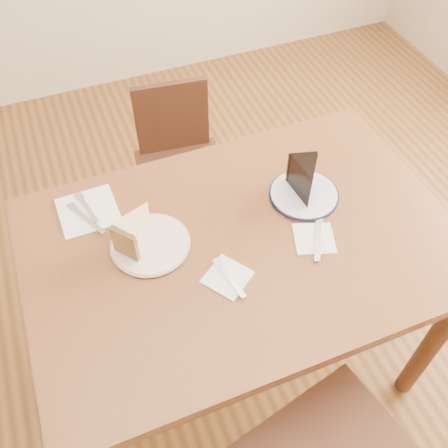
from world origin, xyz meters
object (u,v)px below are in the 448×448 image
Objects in this scene: table at (242,261)px; chair_far at (180,164)px; plate_cream at (151,244)px; plate_navy at (304,195)px; chocolate_cake at (305,182)px; carrot_cake at (138,229)px.

table reaches higher than chair_far.
table is 0.28m from plate_cream.
plate_navy is 1.73× the size of chocolate_cake.
plate_cream reaches higher than table.
carrot_cake is (-0.02, 0.02, 0.05)m from plate_cream.
table is at bearing 94.10° from chair_far.
table is 1.66× the size of chair_far.
chair_far is 3.63× the size of plate_navy.
chair_far is at bearing 87.43° from table.
plate_cream is 1.83× the size of chocolate_cake.
plate_cream is 0.48m from chocolate_cake.
plate_navy is at bearing 1.17° from plate_cream.
plate_cream is (-0.24, 0.08, 0.10)m from table.
carrot_cake is (-0.50, 0.01, 0.05)m from plate_navy.
carrot_cake is at bearing 14.23° from chocolate_cake.
carrot_cake reaches higher than plate_cream.
chair_far is 3.42× the size of plate_cream.
table is 6.04× the size of plate_navy.
table is at bearing -17.34° from plate_cream.
chocolate_cake is at bearing 114.41° from chair_far.
chocolate_cake is at bearing 50.14° from carrot_cake.
plate_navy is (0.24, 0.09, 0.10)m from table.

